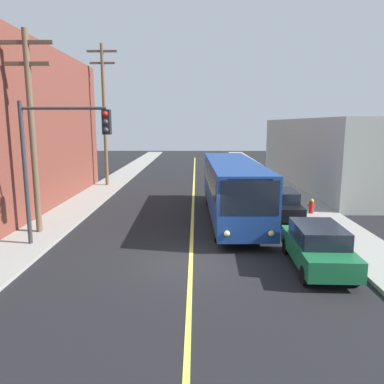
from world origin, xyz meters
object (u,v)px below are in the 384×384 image
utility_pole_near (32,124)px  utility_pole_mid (104,110)px  parked_car_black (281,204)px  traffic_signal_left_corner (60,147)px  city_bus (232,186)px  parked_car_green (318,246)px  fire_hydrant (311,206)px

utility_pole_near → utility_pole_mid: utility_pole_mid is taller
parked_car_black → utility_pole_near: 13.34m
parked_car_black → traffic_signal_left_corner: size_ratio=0.74×
parked_car_black → city_bus: bearing=177.8°
parked_car_green → utility_pole_mid: size_ratio=0.39×
parked_car_black → utility_pole_mid: utility_pole_mid is taller
city_bus → utility_pole_near: utility_pole_near is taller
utility_pole_near → utility_pole_mid: size_ratio=0.81×
parked_car_black → utility_pole_near: (-12.20, -3.14, 4.39)m
fire_hydrant → parked_car_green: bearing=-105.4°
parked_car_black → fire_hydrant: 2.12m
utility_pole_near → traffic_signal_left_corner: (1.90, -1.82, -0.93)m
traffic_signal_left_corner → city_bus: bearing=33.6°
city_bus → utility_pole_mid: size_ratio=1.07×
fire_hydrant → parked_car_black: bearing=-158.6°
utility_pole_mid → traffic_signal_left_corner: (1.91, -15.78, -2.04)m
parked_car_green → parked_car_black: bearing=88.0°
city_bus → parked_car_black: size_ratio=2.73×
city_bus → parked_car_green: bearing=-71.7°
utility_pole_mid → utility_pole_near: bearing=-90.0°
utility_pole_mid → traffic_signal_left_corner: 16.02m
parked_car_green → utility_pole_near: utility_pole_near is taller
city_bus → parked_car_green: city_bus is taller
utility_pole_near → parked_car_black: bearing=14.4°
utility_pole_mid → traffic_signal_left_corner: bearing=-83.1°
parked_car_green → utility_pole_near: 13.38m
parked_car_green → traffic_signal_left_corner: (-10.05, 2.30, 3.46)m
parked_car_green → parked_car_black: 7.27m
city_bus → traffic_signal_left_corner: 9.47m
traffic_signal_left_corner → fire_hydrant: 14.03m
city_bus → fire_hydrant: (4.65, 0.67, -1.23)m
city_bus → parked_car_black: bearing=-2.2°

